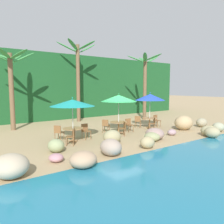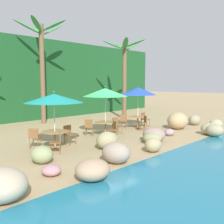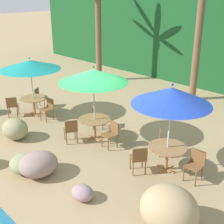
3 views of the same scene
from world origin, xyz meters
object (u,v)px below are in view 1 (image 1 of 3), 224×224
(chair_teal_left, at_px, (72,136))
(dining_table_green, at_px, (119,124))
(chair_teal_seaward, at_px, (86,130))
(chair_green_seaward, at_px, (129,124))
(dining_table_teal, at_px, (73,130))
(palm_tree_third, at_px, (145,77))
(dining_table_blue, at_px, (150,120))
(umbrella_green, at_px, (119,98))
(palm_tree_second, at_px, (78,70))
(chair_teal_inland, at_px, (58,132))
(chair_green_inland, at_px, (106,125))
(chair_green_left, at_px, (123,128))
(palm_tree_nearest, at_px, (11,76))
(umbrella_teal, at_px, (72,103))
(umbrella_blue, at_px, (150,97))
(chair_blue_left, at_px, (153,123))
(chair_blue_inland, at_px, (138,121))
(chair_blue_seaward, at_px, (156,120))

(chair_teal_left, bearing_deg, dining_table_green, 16.11)
(chair_teal_seaward, xyz_separation_m, chair_green_seaward, (3.40, 0.20, 0.00))
(dining_table_teal, bearing_deg, palm_tree_third, 23.09)
(dining_table_blue, bearing_deg, umbrella_green, -177.14)
(palm_tree_second, bearing_deg, chair_teal_inland, -125.81)
(dining_table_green, distance_m, chair_green_seaward, 0.86)
(umbrella_green, bearing_deg, chair_green_inland, 134.56)
(chair_green_left, distance_m, palm_tree_nearest, 8.41)
(umbrella_teal, distance_m, umbrella_blue, 6.36)
(chair_green_left, bearing_deg, chair_teal_seaward, 165.31)
(chair_green_seaward, height_order, chair_blue_left, same)
(chair_green_inland, xyz_separation_m, palm_tree_third, (6.27, 2.90, 3.38))
(dining_table_teal, xyz_separation_m, dining_table_green, (3.38, 0.35, 0.00))
(dining_table_teal, xyz_separation_m, chair_green_seaward, (4.24, 0.34, -0.10))
(chair_green_seaward, relative_size, umbrella_blue, 0.33)
(dining_table_teal, height_order, chair_blue_inland, chair_blue_inland)
(umbrella_green, relative_size, dining_table_green, 2.36)
(chair_teal_left, height_order, umbrella_green, umbrella_green)
(chair_teal_inland, relative_size, chair_blue_inland, 1.00)
(umbrella_green, relative_size, chair_green_left, 2.98)
(chair_green_left, xyz_separation_m, palm_tree_second, (0.46, 6.82, 3.91))
(umbrella_green, relative_size, chair_blue_inland, 2.98)
(chair_teal_seaward, relative_size, palm_tree_third, 0.15)
(chair_green_inland, height_order, umbrella_blue, umbrella_blue)
(dining_table_green, bearing_deg, chair_green_inland, 134.56)
(palm_tree_second, bearing_deg, palm_tree_third, -24.50)
(chair_green_seaward, distance_m, chair_blue_inland, 1.70)
(chair_blue_seaward, bearing_deg, chair_teal_inland, -179.99)
(chair_teal_left, relative_size, palm_tree_third, 0.15)
(chair_teal_inland, xyz_separation_m, chair_blue_left, (6.50, -0.87, 0.00))
(umbrella_green, bearing_deg, chair_blue_seaward, 4.18)
(umbrella_teal, bearing_deg, dining_table_blue, 4.48)
(chair_green_seaward, xyz_separation_m, chair_green_left, (-1.14, -0.79, 0.00))
(dining_table_blue, height_order, chair_blue_seaward, chair_blue_seaward)
(chair_teal_left, relative_size, chair_green_seaward, 1.00)
(chair_green_inland, bearing_deg, palm_tree_second, 81.85)
(chair_green_inland, distance_m, chair_blue_left, 3.36)
(umbrella_teal, height_order, dining_table_green, umbrella_teal)
(dining_table_teal, height_order, chair_teal_seaward, chair_teal_seaward)
(chair_teal_left, bearing_deg, chair_green_inland, 28.08)
(dining_table_green, xyz_separation_m, dining_table_blue, (2.95, 0.15, 0.00))
(chair_blue_left, bearing_deg, chair_teal_left, -175.50)
(chair_teal_seaward, bearing_deg, umbrella_green, 4.82)
(dining_table_teal, xyz_separation_m, palm_tree_second, (3.56, 6.37, 3.81))
(chair_green_inland, distance_m, dining_table_blue, 3.58)
(umbrella_teal, bearing_deg, umbrella_green, 5.89)
(chair_green_left, bearing_deg, palm_tree_third, 35.90)
(dining_table_green, relative_size, dining_table_blue, 1.00)
(chair_green_inland, xyz_separation_m, dining_table_blue, (3.55, -0.46, 0.10))
(chair_green_seaward, xyz_separation_m, palm_tree_nearest, (-6.21, 5.10, 3.24))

